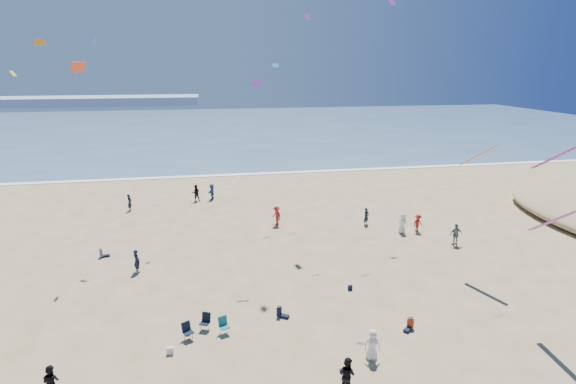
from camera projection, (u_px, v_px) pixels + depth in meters
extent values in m
cube|color=#476B84|center=(216.00, 128.00, 109.73)|extent=(220.00, 100.00, 0.06)
cube|color=white|center=(226.00, 175.00, 62.38)|extent=(220.00, 1.20, 0.08)
cube|color=#7A8EA8|center=(51.00, 102.00, 169.99)|extent=(110.00, 20.00, 3.20)
imported|color=black|center=(347.00, 375.00, 20.79)|extent=(1.09, 1.11, 1.80)
imported|color=black|center=(366.00, 216.00, 42.80)|extent=(0.74, 0.67, 1.69)
imported|color=slate|center=(456.00, 234.00, 37.93)|extent=(1.12, 0.47, 1.90)
imported|color=maroon|center=(418.00, 223.00, 41.02)|extent=(1.21, 0.93, 1.65)
imported|color=white|center=(372.00, 345.00, 23.12)|extent=(0.91, 0.68, 1.70)
imported|color=black|center=(51.00, 382.00, 20.42)|extent=(1.02, 0.94, 1.69)
imported|color=black|center=(130.00, 202.00, 47.00)|extent=(0.54, 0.72, 1.79)
imported|color=#AF1B19|center=(277.00, 216.00, 42.77)|extent=(1.16, 1.38, 1.86)
imported|color=silver|center=(403.00, 223.00, 40.68)|extent=(0.99, 1.08, 1.85)
imported|color=black|center=(196.00, 193.00, 50.37)|extent=(1.03, 0.88, 1.87)
imported|color=#2F5581|center=(212.00, 192.00, 51.03)|extent=(1.00, 1.75, 1.80)
imported|color=black|center=(137.00, 261.00, 32.96)|extent=(0.71, 0.77, 1.76)
cube|color=silver|center=(170.00, 351.00, 23.69)|extent=(0.35, 0.20, 0.40)
cube|color=black|center=(188.00, 331.00, 25.49)|extent=(0.30, 0.22, 0.38)
cube|color=black|center=(350.00, 288.00, 30.49)|extent=(0.28, 0.18, 0.34)
cube|color=#1F91DB|center=(276.00, 65.00, 43.28)|extent=(0.73, 0.46, 0.33)
cube|color=red|center=(78.00, 67.00, 24.23)|extent=(0.76, 0.77, 0.55)
cube|color=#71269D|center=(257.00, 83.00, 32.28)|extent=(0.79, 0.33, 0.39)
cube|color=orange|center=(39.00, 42.00, 32.58)|extent=(0.86, 0.39, 0.45)
cube|color=yellow|center=(13.00, 73.00, 40.53)|extent=(0.43, 0.57, 0.48)
cube|color=blue|center=(94.00, 41.00, 33.21)|extent=(0.33, 0.59, 0.41)
cube|color=#7D2992|center=(308.00, 17.00, 38.49)|extent=(0.53, 0.89, 0.41)
cube|color=#70309D|center=(392.00, 2.00, 40.41)|extent=(0.64, 0.55, 0.53)
cube|color=purple|center=(553.00, 221.00, 24.22)|extent=(0.35, 3.14, 2.21)
cube|color=#FF491A|center=(479.00, 155.00, 32.01)|extent=(0.35, 2.64, 1.87)
cube|color=purple|center=(576.00, 148.00, 18.01)|extent=(0.35, 3.30, 2.33)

